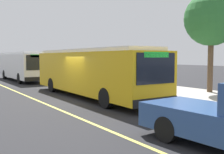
# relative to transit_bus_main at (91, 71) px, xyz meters

# --- Properties ---
(ground_plane) EXTENTS (120.00, 120.00, 0.00)m
(ground_plane) POSITION_rel_transit_bus_main_xyz_m (0.36, -1.01, -1.62)
(ground_plane) COLOR #232326
(sidewalk_curb) EXTENTS (44.00, 6.40, 0.15)m
(sidewalk_curb) POSITION_rel_transit_bus_main_xyz_m (0.36, 4.99, -1.54)
(sidewalk_curb) COLOR #A8A399
(sidewalk_curb) RESTS_ON ground_plane
(lane_stripe_center) EXTENTS (36.00, 0.14, 0.01)m
(lane_stripe_center) POSITION_rel_transit_bus_main_xyz_m (0.36, -3.21, -1.61)
(lane_stripe_center) COLOR #E0D64C
(lane_stripe_center) RESTS_ON ground_plane
(transit_bus_main) EXTENTS (11.93, 2.69, 2.95)m
(transit_bus_main) POSITION_rel_transit_bus_main_xyz_m (0.00, 0.00, 0.00)
(transit_bus_main) COLOR gold
(transit_bus_main) RESTS_ON ground_plane
(transit_bus_second) EXTENTS (10.42, 2.62, 2.95)m
(transit_bus_second) POSITION_rel_transit_bus_main_xyz_m (-14.26, -0.28, -0.00)
(transit_bus_second) COLOR white
(transit_bus_second) RESTS_ON ground_plane
(bus_shelter) EXTENTS (2.90, 1.60, 2.48)m
(bus_shelter) POSITION_rel_transit_bus_main_xyz_m (-1.26, 5.16, 0.30)
(bus_shelter) COLOR #333338
(bus_shelter) RESTS_ON sidewalk_curb
(waiting_bench) EXTENTS (1.60, 0.48, 0.95)m
(waiting_bench) POSITION_rel_transit_bus_main_xyz_m (-0.96, 5.25, -0.98)
(waiting_bench) COLOR brown
(waiting_bench) RESTS_ON sidewalk_curb
(route_sign_post) EXTENTS (0.44, 0.08, 2.80)m
(route_sign_post) POSITION_rel_transit_bus_main_xyz_m (1.66, 2.33, 0.34)
(route_sign_post) COLOR #333338
(route_sign_post) RESTS_ON sidewalk_curb
(pedestrian_commuter) EXTENTS (0.24, 0.40, 1.69)m
(pedestrian_commuter) POSITION_rel_transit_bus_main_xyz_m (0.80, 3.49, -0.50)
(pedestrian_commuter) COLOR #282D47
(pedestrian_commuter) RESTS_ON sidewalk_curb
(street_tree_near_shelter) EXTENTS (3.56, 3.56, 6.61)m
(street_tree_near_shelter) POSITION_rel_transit_bus_main_xyz_m (3.21, 7.26, 3.33)
(street_tree_near_shelter) COLOR brown
(street_tree_near_shelter) RESTS_ON sidewalk_curb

